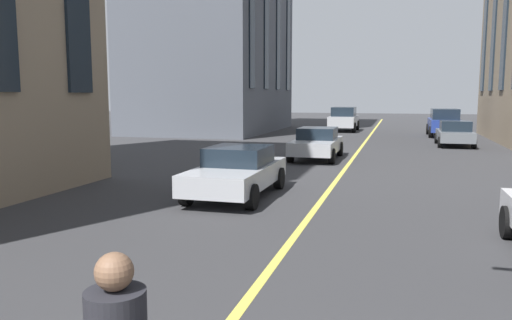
{
  "coord_description": "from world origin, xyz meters",
  "views": [
    {
      "loc": [
        -0.92,
        -1.92,
        2.78
      ],
      "look_at": [
        8.96,
        0.9,
        1.46
      ],
      "focal_mm": 35.26,
      "sensor_mm": 36.0,
      "label": 1
    }
  ],
  "objects_px": {
    "car_blue_far": "(444,122)",
    "car_silver_oncoming": "(317,143)",
    "car_silver_parked_a": "(237,171)",
    "car_silver_trailing": "(344,119)",
    "car_grey_near": "(455,133)"
  },
  "relations": [
    {
      "from": "car_grey_near",
      "to": "car_silver_oncoming",
      "type": "bearing_deg",
      "value": 140.07
    },
    {
      "from": "car_silver_parked_a",
      "to": "car_silver_trailing",
      "type": "bearing_deg",
      "value": -0.19
    },
    {
      "from": "car_blue_far",
      "to": "car_silver_oncoming",
      "type": "height_order",
      "value": "car_blue_far"
    },
    {
      "from": "car_blue_far",
      "to": "car_silver_parked_a",
      "type": "bearing_deg",
      "value": 162.85
    },
    {
      "from": "car_blue_far",
      "to": "car_grey_near",
      "type": "bearing_deg",
      "value": -180.0
    },
    {
      "from": "car_silver_oncoming",
      "to": "car_silver_trailing",
      "type": "relative_size",
      "value": 0.94
    },
    {
      "from": "car_silver_oncoming",
      "to": "car_silver_trailing",
      "type": "height_order",
      "value": "car_silver_trailing"
    },
    {
      "from": "car_blue_far",
      "to": "car_silver_parked_a",
      "type": "height_order",
      "value": "car_blue_far"
    },
    {
      "from": "car_silver_oncoming",
      "to": "car_grey_near",
      "type": "relative_size",
      "value": 1.13
    },
    {
      "from": "car_silver_oncoming",
      "to": "car_silver_parked_a",
      "type": "bearing_deg",
      "value": 174.73
    },
    {
      "from": "car_blue_far",
      "to": "car_silver_parked_a",
      "type": "relative_size",
      "value": 1.07
    },
    {
      "from": "car_blue_far",
      "to": "car_silver_oncoming",
      "type": "xyz_separation_m",
      "value": [
        -14.64,
        6.43,
        -0.27
      ]
    },
    {
      "from": "car_grey_near",
      "to": "car_silver_trailing",
      "type": "bearing_deg",
      "value": 35.13
    },
    {
      "from": "car_silver_trailing",
      "to": "car_grey_near",
      "type": "xyz_separation_m",
      "value": [
        -10.17,
        -7.16,
        -0.27
      ]
    },
    {
      "from": "car_silver_parked_a",
      "to": "car_grey_near",
      "type": "bearing_deg",
      "value": -23.69
    }
  ]
}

